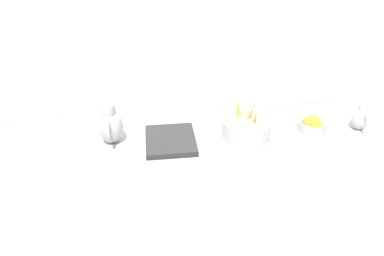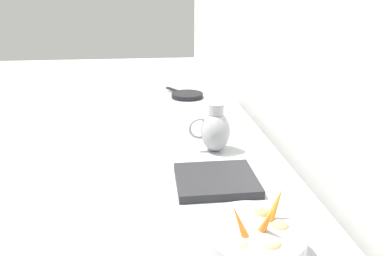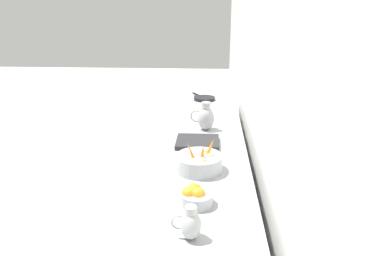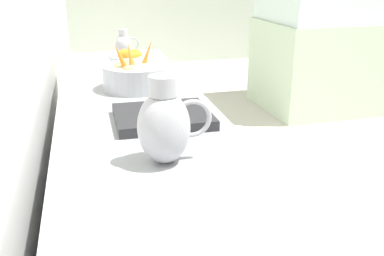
# 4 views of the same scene
# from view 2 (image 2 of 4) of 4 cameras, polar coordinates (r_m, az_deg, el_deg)

# --- Properties ---
(prep_counter) EXTENTS (0.62, 3.10, 0.86)m
(prep_counter) POSITION_cam_2_polar(r_m,az_deg,el_deg) (1.91, 5.21, -18.68)
(prep_counter) COLOR #9EA0A5
(prep_counter) RESTS_ON ground_plane
(vegetable_colander) EXTENTS (0.31, 0.31, 0.22)m
(vegetable_colander) POSITION_cam_2_polar(r_m,az_deg,el_deg) (1.18, 9.67, -17.12)
(vegetable_colander) COLOR #9EA0A5
(vegetable_colander) RESTS_ON prep_counter
(metal_pitcher_tall) EXTENTS (0.21, 0.15, 0.25)m
(metal_pitcher_tall) POSITION_cam_2_polar(r_m,az_deg,el_deg) (1.87, 3.58, -0.29)
(metal_pitcher_tall) COLOR #939399
(metal_pitcher_tall) RESTS_ON prep_counter
(counter_sink_basin) EXTENTS (0.34, 0.30, 0.04)m
(counter_sink_basin) POSITION_cam_2_polar(r_m,az_deg,el_deg) (1.59, 3.74, -8.05)
(counter_sink_basin) COLOR #232326
(counter_sink_basin) RESTS_ON prep_counter
(skillet_on_counter) EXTENTS (0.28, 0.37, 0.03)m
(skillet_on_counter) POSITION_cam_2_polar(r_m,az_deg,el_deg) (2.88, -0.81, 5.13)
(skillet_on_counter) COLOR black
(skillet_on_counter) RESTS_ON prep_counter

